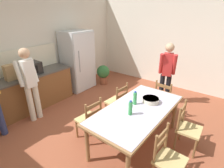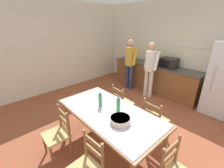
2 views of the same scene
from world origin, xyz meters
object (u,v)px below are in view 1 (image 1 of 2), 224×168
Objects in this scene: microwave at (30,69)px; bottle_off_centre at (135,98)px; chair_side_near_right at (187,128)px; dining_table at (137,112)px; chair_side_near_left at (168,159)px; paper_bag at (10,73)px; person_by_table at (167,71)px; serving_bowl at (151,100)px; chair_head_end at (164,98)px; bottle_near_centre at (130,108)px; chair_side_far_left at (90,120)px; chair_side_far_right at (117,102)px; potted_plant at (103,73)px; person_at_counter at (30,81)px; refrigerator at (78,61)px.

bottle_off_centre is at bearing -79.63° from microwave.
bottle_off_centre is at bearing 107.12° from chair_side_near_right.
chair_side_near_right is (0.43, -0.81, -0.26)m from dining_table.
chair_side_near_right and chair_side_near_left have the same top height.
paper_bag is 0.21× the size of person_by_table.
serving_bowl is 1.03m from chair_head_end.
paper_bag is at bearing 102.21° from bottle_near_centre.
chair_side_near_left is at bearing 94.33° from chair_side_far_left.
paper_bag is 3.94m from chair_side_near_right.
dining_table is at bearing -1.31° from bottle_near_centre.
chair_head_end is (1.56, -0.03, -0.46)m from bottle_near_centre.
chair_side_far_right is at bearing 86.22° from chair_side_near_right.
paper_bag reaches higher than microwave.
chair_side_far_left reaches higher than potted_plant.
chair_side_near_right is (1.30, -3.66, -0.67)m from paper_bag.
bottle_near_centre is 0.94m from chair_side_far_left.
chair_head_end is 0.77m from person_by_table.
chair_head_end is (0.83, -0.81, 0.00)m from chair_side_far_right.
serving_bowl is 0.19× the size of person_by_table.
person_at_counter is at bearing 101.27° from bottle_near_centre.
chair_side_near_right is (0.33, -0.93, -0.46)m from bottle_off_centre.
serving_bowl is at bearing 137.15° from chair_side_far_left.
bottle_near_centre is at bearing -15.42° from person_by_table.
chair_side_far_left is (0.43, -2.05, -0.67)m from paper_bag.
chair_side_near_left reaches higher than potted_plant.
person_at_counter reaches higher than chair_side_near_left.
microwave is 1.85× the size of bottle_near_centre.
microwave is (-1.59, 0.02, 0.15)m from refrigerator.
chair_head_end is at bearing -87.69° from refrigerator.
bottle_off_centre is (0.50, -2.74, -0.17)m from microwave.
microwave is 2.15m from chair_side_far_left.
chair_side_near_left is at bearing 117.13° from chair_head_end.
chair_side_far_left is (-1.74, 0.84, 0.00)m from chair_head_end.
potted_plant is (1.56, 2.50, -0.45)m from serving_bowl.
person_at_counter is (0.15, -0.51, -0.14)m from paper_bag.
paper_bag is at bearing -52.98° from chair_side_far_right.
bottle_off_centre is 1.09m from chair_side_near_right.
bottle_off_centre is 1.75m from person_by_table.
person_at_counter is at bearing -74.23° from chair_side_far_left.
microwave is 1.39× the size of paper_bag.
refrigerator is at bearing 75.88° from chair_side_near_right.
potted_plant is (2.78, -0.44, -0.72)m from paper_bag.
refrigerator reaches higher than microwave.
chair_side_far_right reaches higher than dining_table.
person_at_counter is at bearing 107.67° from chair_side_near_right.
bottle_near_centre is at bearing -77.79° from paper_bag.
chair_head_end is (1.78, 0.76, 0.00)m from chair_side_near_left.
bottle_near_centre reaches higher than serving_bowl.
paper_bag is 3.19m from serving_bowl.
dining_table is at bearing 92.79° from chair_head_end.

